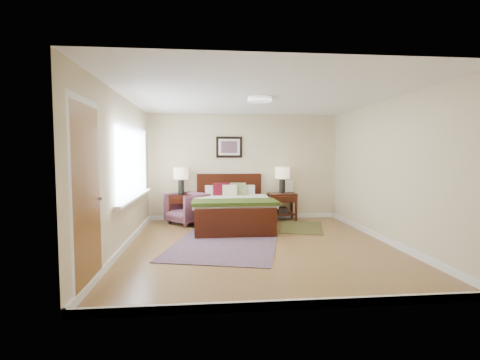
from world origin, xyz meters
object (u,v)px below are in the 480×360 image
(nightstand_right, at_px, (282,204))
(armchair, at_px, (187,208))
(lamp_right, at_px, (282,175))
(nightstand_left, at_px, (181,200))
(bed, at_px, (232,204))
(rug_persian, at_px, (225,243))
(lamp_left, at_px, (181,176))

(nightstand_right, distance_m, armchair, 2.24)
(nightstand_right, xyz_separation_m, lamp_right, (0.00, 0.01, 0.67))
(nightstand_left, bearing_deg, bed, -32.90)
(bed, bearing_deg, rug_persian, -99.01)
(nightstand_right, height_order, armchair, armchair)
(nightstand_left, distance_m, armchair, 0.33)
(nightstand_left, height_order, lamp_right, lamp_right)
(lamp_right, bearing_deg, nightstand_left, -179.48)
(bed, relative_size, rug_persian, 0.81)
(nightstand_right, relative_size, armchair, 0.83)
(armchair, distance_m, rug_persian, 2.04)
(armchair, bearing_deg, bed, 21.87)
(rug_persian, bearing_deg, nightstand_left, 127.21)
(nightstand_left, bearing_deg, lamp_right, 0.52)
(bed, relative_size, armchair, 2.60)
(lamp_right, bearing_deg, lamp_left, 180.00)
(nightstand_right, height_order, lamp_right, lamp_right)
(lamp_left, relative_size, armchair, 0.80)
(nightstand_left, distance_m, rug_persian, 2.35)
(lamp_left, bearing_deg, bed, -33.67)
(bed, bearing_deg, nightstand_right, 30.52)
(bed, bearing_deg, armchair, 154.36)
(bed, xyz_separation_m, lamp_right, (1.24, 0.75, 0.56))
(nightstand_right, relative_size, rug_persian, 0.26)
(nightstand_right, bearing_deg, rug_persian, -124.63)
(nightstand_left, relative_size, lamp_right, 1.04)
(nightstand_left, xyz_separation_m, nightstand_right, (2.37, 0.01, -0.12))
(bed, relative_size, nightstand_right, 3.13)
(lamp_right, distance_m, armchair, 2.35)
(lamp_left, bearing_deg, armchair, -62.86)
(nightstand_right, distance_m, lamp_right, 0.67)
(lamp_left, bearing_deg, nightstand_right, -0.34)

